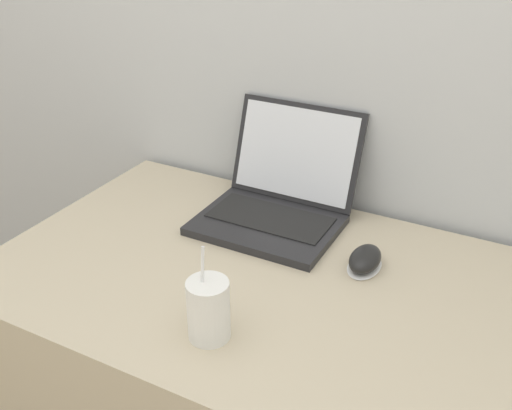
% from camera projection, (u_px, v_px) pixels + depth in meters
% --- Properties ---
extents(desk, '(1.14, 0.73, 0.71)m').
position_uv_depth(desk, '(256.00, 394.00, 1.45)').
color(desk, beige).
rests_on(desk, ground_plane).
extents(laptop, '(0.33, 0.33, 0.26)m').
position_uv_depth(laptop, '(278.00, 197.00, 1.46)').
color(laptop, '#232326').
rests_on(laptop, desk).
extents(drink_cup, '(0.08, 0.08, 0.18)m').
position_uv_depth(drink_cup, '(208.00, 309.00, 1.07)').
color(drink_cup, white).
rests_on(drink_cup, desk).
extents(computer_mouse, '(0.07, 0.11, 0.04)m').
position_uv_depth(computer_mouse, '(365.00, 260.00, 1.29)').
color(computer_mouse, white).
rests_on(computer_mouse, desk).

